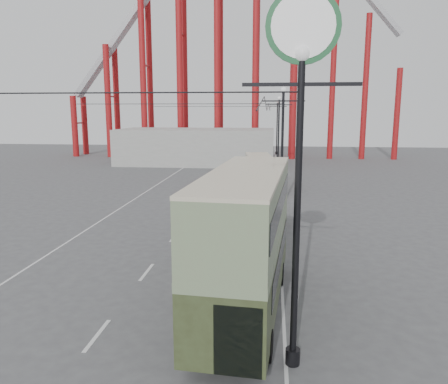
# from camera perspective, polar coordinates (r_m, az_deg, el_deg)

# --- Properties ---
(ground) EXTENTS (160.00, 160.00, 0.00)m
(ground) POSITION_cam_1_polar(r_m,az_deg,el_deg) (17.73, -10.59, -14.99)
(ground) COLOR #4C4C4E
(ground) RESTS_ON ground
(road_markings) EXTENTS (12.52, 120.00, 0.01)m
(road_markings) POSITION_cam_1_polar(r_m,az_deg,el_deg) (36.23, -2.91, -1.52)
(road_markings) COLOR silver
(road_markings) RESTS_ON ground
(lamp_post_near) EXTENTS (3.20, 0.44, 10.80)m
(lamp_post_near) POSITION_cam_1_polar(r_m,az_deg,el_deg) (12.29, 9.99, 11.64)
(lamp_post_near) COLOR black
(lamp_post_near) RESTS_ON ground
(lamp_post_mid) EXTENTS (3.20, 0.44, 9.32)m
(lamp_post_mid) POSITION_cam_1_polar(r_m,az_deg,el_deg) (33.40, 7.60, 5.48)
(lamp_post_mid) COLOR black
(lamp_post_mid) RESTS_ON ground
(lamp_post_far) EXTENTS (3.20, 0.44, 9.32)m
(lamp_post_far) POSITION_cam_1_polar(r_m,az_deg,el_deg) (55.35, 7.13, 7.49)
(lamp_post_far) COLOR black
(lamp_post_far) RESTS_ON ground
(lamp_post_distant) EXTENTS (3.20, 0.44, 9.32)m
(lamp_post_distant) POSITION_cam_1_polar(r_m,az_deg,el_deg) (77.32, 6.93, 8.36)
(lamp_post_distant) COLOR black
(lamp_post_distant) RESTS_ON ground
(roller_coaster) EXTENTS (52.95, 5.00, 55.48)m
(roller_coaster) POSITION_cam_1_polar(r_m,az_deg,el_deg) (74.13, 0.53, 22.52)
(roller_coaster) COLOR maroon
(roller_coaster) RESTS_ON ground
(fairground_shed) EXTENTS (22.00, 10.00, 5.00)m
(fairground_shed) POSITION_cam_1_polar(r_m,az_deg,el_deg) (63.41, -3.59, 5.96)
(fairground_shed) COLOR #999A95
(fairground_shed) RESTS_ON ground
(double_decker_bus) EXTENTS (3.35, 10.31, 5.45)m
(double_decker_bus) POSITION_cam_1_polar(r_m,az_deg,el_deg) (16.34, 2.88, -5.60)
(double_decker_bus) COLOR #333A1F
(double_decker_bus) RESTS_ON ground
(single_decker_green) EXTENTS (3.45, 10.38, 2.88)m
(single_decker_green) POSITION_cam_1_polar(r_m,az_deg,el_deg) (26.72, 3.05, -2.35)
(single_decker_green) COLOR gray
(single_decker_green) RESTS_ON ground
(single_decker_cream) EXTENTS (3.57, 10.00, 3.04)m
(single_decker_cream) POSITION_cam_1_polar(r_m,az_deg,el_deg) (44.26, 4.70, 2.92)
(single_decker_cream) COLOR beige
(single_decker_cream) RESTS_ON ground
(pedestrian) EXTENTS (0.60, 0.43, 1.55)m
(pedestrian) POSITION_cam_1_polar(r_m,az_deg,el_deg) (20.40, -1.23, -8.96)
(pedestrian) COLOR black
(pedestrian) RESTS_ON ground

